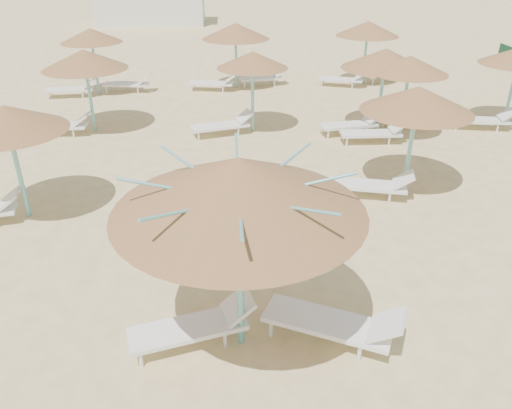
{
  "coord_description": "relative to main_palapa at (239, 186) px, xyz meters",
  "views": [
    {
      "loc": [
        -0.3,
        -6.22,
        5.76
      ],
      "look_at": [
        0.18,
        2.16,
        1.3
      ],
      "focal_mm": 35.0,
      "sensor_mm": 36.0,
      "label": 1
    }
  ],
  "objects": [
    {
      "name": "ground",
      "position": [
        0.19,
        0.11,
        -2.8
      ],
      "size": [
        120.0,
        120.0,
        0.0
      ],
      "primitive_type": "plane",
      "color": "#E1CA89",
      "rests_on": "ground"
    },
    {
      "name": "main_palapa",
      "position": [
        0.0,
        0.0,
        0.0
      ],
      "size": [
        3.59,
        3.59,
        3.22
      ],
      "color": "#6BB9BA",
      "rests_on": "ground"
    },
    {
      "name": "lounger_main_a",
      "position": [
        -0.72,
        0.03,
        -2.45
      ],
      "size": [
        2.09,
        1.12,
        0.73
      ],
      "rotation": [
        0.0,
        0.0,
        0.28
      ],
      "color": "white",
      "rests_on": "ground"
    },
    {
      "name": "lounger_main_b",
      "position": [
        1.51,
        -0.09,
        -2.42
      ],
      "size": [
        2.27,
        1.53,
        0.8
      ],
      "rotation": [
        0.0,
        0.0,
        -0.44
      ],
      "color": "white",
      "rests_on": "ground"
    },
    {
      "name": "palapa_field",
      "position": [
        2.67,
        10.13,
        -0.49
      ],
      "size": [
        19.8,
        14.48,
        2.72
      ],
      "color": "#6BB9BA",
      "rests_on": "ground"
    },
    {
      "name": "service_hut",
      "position": [
        -5.81,
        35.11,
        -1.16
      ],
      "size": [
        8.4,
        4.4,
        3.25
      ],
      "color": "silver",
      "rests_on": "ground"
    }
  ]
}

